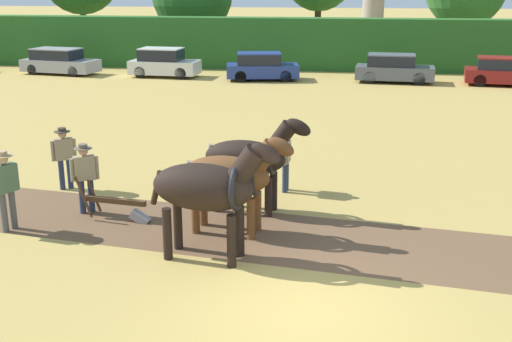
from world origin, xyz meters
TOP-DOWN VIEW (x-y plane):
  - ground_plane at (0.00, 0.00)m, footprint 240.00×240.00m
  - plowed_furrow_strip at (-5.22, 3.65)m, footprint 22.78×5.88m
  - hedgerow at (0.00, 29.76)m, footprint 71.54×1.71m
  - draft_horse_lead_left at (-1.94, 1.79)m, footprint 2.69×1.23m
  - draft_horse_lead_right at (-1.75, 3.18)m, footprint 2.58×1.13m
  - draft_horse_trail_left at (-1.55, 4.56)m, footprint 2.65×1.10m
  - plow at (-4.36, 3.53)m, footprint 1.75×0.56m
  - farmer_at_plow at (-5.32, 3.90)m, footprint 0.58×0.42m
  - farmer_beside_team at (-0.87, 6.16)m, footprint 0.23×0.64m
  - farmer_onlooker_left at (-6.56, 2.61)m, footprint 0.45×0.63m
  - farmer_onlooker_right at (-6.56, 5.53)m, footprint 0.55×0.43m
  - parked_car_left at (-15.92, 25.72)m, footprint 4.60×2.47m
  - parked_car_center_left at (-9.63, 25.49)m, footprint 3.91×1.96m
  - parked_car_center at (-4.04, 25.09)m, footprint 4.12×2.40m
  - parked_car_center_right at (3.02, 25.22)m, footprint 4.19×2.03m
  - parked_car_right at (8.54, 25.02)m, footprint 4.04×2.29m

SIDE VIEW (x-z plane):
  - ground_plane at x=0.00m, z-range 0.00..0.00m
  - plowed_furrow_strip at x=-5.22m, z-range 0.00..0.01m
  - plow at x=-4.36m, z-range -0.24..0.89m
  - parked_car_right at x=8.54m, z-range -0.03..1.42m
  - parked_car_left at x=-15.92m, z-range -0.03..1.44m
  - parked_car_center at x=-4.04m, z-range -0.03..1.45m
  - parked_car_center_right at x=3.02m, z-range -0.03..1.47m
  - parked_car_center_left at x=-9.63m, z-range -0.04..1.56m
  - farmer_beside_team at x=-0.87m, z-range 0.11..1.66m
  - farmer_onlooker_right at x=-6.56m, z-range 0.13..1.77m
  - farmer_at_plow at x=-5.32m, z-range 0.13..1.79m
  - farmer_onlooker_left at x=-6.56m, z-range 0.17..1.95m
  - draft_horse_lead_right at x=-1.75m, z-range 0.14..2.41m
  - draft_horse_trail_left at x=-1.55m, z-range 0.12..2.49m
  - draft_horse_lead_left at x=-1.94m, z-range 0.21..2.69m
  - hedgerow at x=0.00m, z-range 0.00..3.07m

